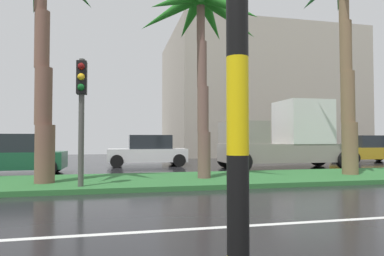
% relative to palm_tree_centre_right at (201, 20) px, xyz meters
% --- Properties ---
extents(palm_tree_centre_right, '(4.51, 4.82, 6.97)m').
position_rel_palm_tree_centre_right_xyz_m(palm_tree_centre_right, '(0.00, 0.00, 0.00)').
color(palm_tree_centre_right, brown).
rests_on(palm_tree_centre_right, median_strip).
extents(palm_tree_mid_right, '(4.08, 3.95, 8.55)m').
position_rel_palm_tree_centre_right_xyz_m(palm_tree_mid_right, '(5.84, -0.01, 0.83)').
color(palm_tree_mid_right, '#7D6344').
rests_on(palm_tree_mid_right, median_strip).
extents(traffic_signal_median_right, '(0.28, 0.43, 3.69)m').
position_rel_palm_tree_centre_right_xyz_m(traffic_signal_median_right, '(-3.90, -1.31, -3.05)').
color(traffic_signal_median_right, '#4C4C47').
rests_on(traffic_signal_median_right, median_strip).
extents(car_in_traffic_third, '(4.30, 2.02, 1.72)m').
position_rel_palm_tree_centre_right_xyz_m(car_in_traffic_third, '(-7.24, 4.10, -4.92)').
color(car_in_traffic_third, '#195133').
rests_on(car_in_traffic_third, ground_plane).
extents(car_in_traffic_fourth, '(4.30, 2.02, 1.72)m').
position_rel_palm_tree_centre_right_xyz_m(car_in_traffic_fourth, '(-1.23, 7.31, -4.92)').
color(car_in_traffic_fourth, white).
rests_on(car_in_traffic_fourth, ground_plane).
extents(box_truck_lead, '(6.40, 2.64, 3.46)m').
position_rel_palm_tree_centre_right_xyz_m(box_truck_lead, '(5.44, 4.17, -4.19)').
color(box_truck_lead, gray).
rests_on(box_truck_lead, ground_plane).
extents(car_in_traffic_fifth, '(4.30, 2.02, 1.72)m').
position_rel_palm_tree_centre_right_xyz_m(car_in_traffic_fifth, '(12.83, 7.18, -4.92)').
color(car_in_traffic_fifth, '#B28C1E').
rests_on(car_in_traffic_fifth, ground_plane).
extents(building_far_right, '(16.73, 13.26, 11.38)m').
position_rel_palm_tree_centre_right_xyz_m(building_far_right, '(10.37, 19.95, -0.05)').
color(building_far_right, '#A89E8E').
rests_on(building_far_right, ground_plane).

